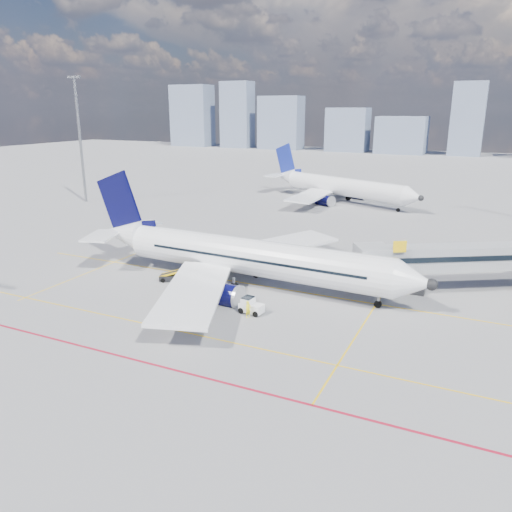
% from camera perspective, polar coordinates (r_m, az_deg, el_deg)
% --- Properties ---
extents(ground, '(420.00, 420.00, 0.00)m').
position_cam_1_polar(ground, '(50.17, -4.33, -6.05)').
color(ground, gray).
rests_on(ground, ground).
extents(apron_markings, '(90.00, 35.12, 0.01)m').
position_cam_1_polar(apron_markings, '(47.38, -7.29, -7.54)').
color(apron_markings, yellow).
rests_on(apron_markings, ground).
extents(jet_bridge, '(23.55, 15.78, 6.30)m').
position_cam_1_polar(jet_bridge, '(59.14, 24.69, -0.19)').
color(jet_bridge, '#93959B').
rests_on(jet_bridge, ground).
extents(floodlight_mast_nw, '(3.20, 0.61, 25.45)m').
position_cam_1_polar(floodlight_mast_nw, '(112.05, -19.49, 12.75)').
color(floodlight_mast_nw, slate).
rests_on(floodlight_mast_nw, ground).
extents(distant_skyline, '(252.46, 15.64, 31.86)m').
position_cam_1_polar(distant_skyline, '(232.15, 18.47, 14.19)').
color(distant_skyline, slate).
rests_on(distant_skyline, ground).
extents(main_aircraft, '(42.15, 36.71, 12.29)m').
position_cam_1_polar(main_aircraft, '(56.28, -1.89, 0.00)').
color(main_aircraft, white).
rests_on(main_aircraft, ground).
extents(second_aircraft, '(37.61, 31.71, 11.61)m').
position_cam_1_polar(second_aircraft, '(108.67, 9.41, 7.86)').
color(second_aircraft, white).
rests_on(second_aircraft, ground).
extents(baggage_tug, '(2.45, 1.65, 1.60)m').
position_cam_1_polar(baggage_tug, '(48.81, -0.64, -5.69)').
color(baggage_tug, white).
rests_on(baggage_tug, ground).
extents(cargo_dolly, '(3.69, 1.93, 1.95)m').
position_cam_1_polar(cargo_dolly, '(50.78, -6.84, -4.54)').
color(cargo_dolly, black).
rests_on(cargo_dolly, ground).
extents(belt_loader, '(5.50, 2.96, 2.23)m').
position_cam_1_polar(belt_loader, '(58.31, -8.93, -2.32)').
color(belt_loader, black).
rests_on(belt_loader, ground).
extents(ramp_worker, '(0.63, 0.72, 1.66)m').
position_cam_1_polar(ramp_worker, '(47.77, -0.90, -6.12)').
color(ramp_worker, yellow).
rests_on(ramp_worker, ground).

